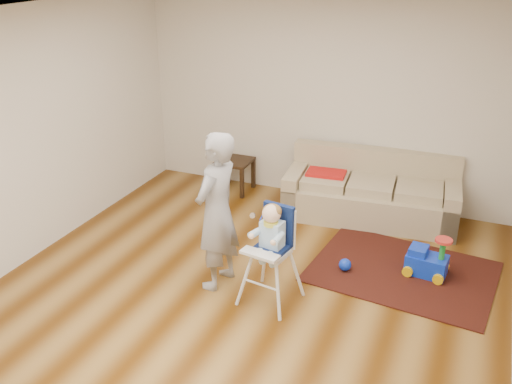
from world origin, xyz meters
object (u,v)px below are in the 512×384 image
at_px(ride_on_toy, 428,255).
at_px(adult, 217,212).
at_px(toy_ball, 345,265).
at_px(high_chair, 271,256).
at_px(sofa, 371,188).
at_px(side_table, 235,175).

distance_m(ride_on_toy, adult, 2.27).
xyz_separation_m(toy_ball, high_chair, (-0.54, -0.80, 0.42)).
relative_size(sofa, adult, 1.34).
relative_size(ride_on_toy, adult, 0.28).
distance_m(toy_ball, high_chair, 1.06).
bearing_deg(toy_ball, ride_on_toy, 18.18).
bearing_deg(sofa, adult, -122.90).
xyz_separation_m(side_table, adult, (0.85, -2.25, 0.59)).
bearing_deg(high_chair, adult, -179.00).
bearing_deg(high_chair, sofa, 86.16).
bearing_deg(toy_ball, adult, -148.12).
bearing_deg(ride_on_toy, adult, -147.63).
relative_size(toy_ball, adult, 0.08).
relative_size(sofa, high_chair, 2.10).
bearing_deg(toy_ball, high_chair, -124.15).
bearing_deg(sofa, ride_on_toy, -58.13).
relative_size(toy_ball, high_chair, 0.13).
distance_m(ride_on_toy, toy_ball, 0.87).
distance_m(side_table, adult, 2.47).
height_order(toy_ball, adult, adult).
height_order(sofa, side_table, sofa).
xyz_separation_m(sofa, ride_on_toy, (0.86, -1.13, -0.17)).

